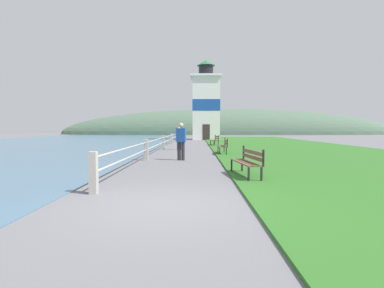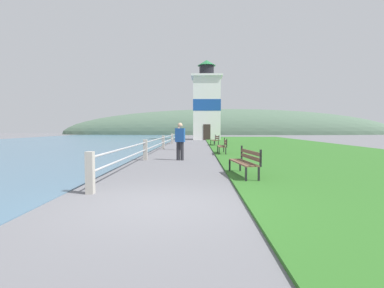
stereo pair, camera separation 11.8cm
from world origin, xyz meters
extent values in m
plane|color=slate|center=(0.00, 0.00, 0.00)|extent=(160.00, 160.00, 0.00)
cube|color=#2D6623|center=(7.79, 17.79, 0.03)|extent=(12.00, 53.37, 0.06)
cube|color=#476B84|center=(-14.29, 17.79, 0.01)|extent=(24.00, 85.40, 0.01)
cube|color=#A8A399|center=(-1.69, 1.00, 0.50)|extent=(0.18, 0.18, 1.00)
cube|color=#A8A399|center=(-1.69, 8.31, 0.50)|extent=(0.18, 0.18, 1.00)
cube|color=#A8A399|center=(-1.69, 15.62, 0.50)|extent=(0.18, 0.18, 1.00)
cube|color=#A8A399|center=(-1.69, 22.93, 0.50)|extent=(0.18, 0.18, 1.00)
cube|color=#A8A399|center=(-1.69, 30.25, 0.50)|extent=(0.18, 0.18, 1.00)
cylinder|color=#B2B2B7|center=(-1.69, 15.62, 0.85)|extent=(0.06, 29.25, 0.06)
cylinder|color=#B2B2B7|center=(-1.69, 15.62, 0.50)|extent=(0.06, 29.25, 0.06)
cube|color=brown|center=(2.09, 3.38, 0.47)|extent=(0.38, 1.96, 0.04)
cube|color=brown|center=(2.24, 3.40, 0.47)|extent=(0.38, 1.96, 0.04)
cube|color=brown|center=(2.38, 3.42, 0.47)|extent=(0.38, 1.96, 0.04)
cube|color=brown|center=(2.47, 3.43, 0.79)|extent=(0.32, 1.96, 0.11)
cube|color=brown|center=(2.47, 3.43, 0.63)|extent=(0.32, 1.96, 0.11)
cube|color=black|center=(2.18, 2.43, 0.23)|extent=(0.06, 0.06, 0.45)
cube|color=black|center=(1.92, 4.33, 0.23)|extent=(0.06, 0.06, 0.45)
cube|color=black|center=(2.55, 2.48, 0.23)|extent=(0.06, 0.06, 0.45)
cube|color=black|center=(2.29, 4.38, 0.23)|extent=(0.06, 0.06, 0.45)
cube|color=black|center=(2.60, 2.48, 0.70)|extent=(0.06, 0.06, 0.49)
cube|color=black|center=(2.34, 4.38, 0.70)|extent=(0.06, 0.06, 0.49)
cube|color=brown|center=(2.06, 11.63, 0.47)|extent=(0.14, 1.68, 0.04)
cube|color=brown|center=(2.21, 11.63, 0.47)|extent=(0.14, 1.68, 0.04)
cube|color=brown|center=(2.36, 11.62, 0.47)|extent=(0.14, 1.68, 0.04)
cube|color=brown|center=(2.44, 11.62, 0.79)|extent=(0.08, 1.68, 0.11)
cube|color=brown|center=(2.44, 11.62, 0.63)|extent=(0.08, 1.68, 0.11)
cube|color=black|center=(2.01, 10.81, 0.23)|extent=(0.05, 0.05, 0.45)
cube|color=black|center=(2.03, 12.44, 0.23)|extent=(0.05, 0.05, 0.45)
cube|color=black|center=(2.38, 10.81, 0.23)|extent=(0.05, 0.05, 0.45)
cube|color=black|center=(2.40, 12.44, 0.23)|extent=(0.05, 0.05, 0.45)
cube|color=black|center=(2.43, 10.81, 0.70)|extent=(0.05, 0.05, 0.49)
cube|color=black|center=(2.45, 12.44, 0.70)|extent=(0.05, 0.05, 0.49)
cube|color=brown|center=(2.10, 20.07, 0.47)|extent=(0.34, 1.62, 0.04)
cube|color=brown|center=(2.25, 20.09, 0.47)|extent=(0.34, 1.62, 0.04)
cube|color=brown|center=(2.39, 20.11, 0.47)|extent=(0.34, 1.62, 0.04)
cube|color=brown|center=(2.48, 20.12, 0.79)|extent=(0.28, 1.61, 0.11)
cube|color=brown|center=(2.48, 20.12, 0.63)|extent=(0.28, 1.61, 0.11)
cube|color=black|center=(2.17, 19.29, 0.23)|extent=(0.06, 0.06, 0.45)
cube|color=black|center=(1.96, 20.84, 0.23)|extent=(0.06, 0.06, 0.45)
cube|color=black|center=(2.54, 19.34, 0.23)|extent=(0.06, 0.06, 0.45)
cube|color=black|center=(2.32, 20.89, 0.23)|extent=(0.06, 0.06, 0.45)
cube|color=black|center=(2.59, 19.34, 0.70)|extent=(0.06, 0.06, 0.49)
cube|color=black|center=(2.37, 20.90, 0.70)|extent=(0.06, 0.06, 0.49)
cube|color=white|center=(1.92, 33.64, 4.04)|extent=(3.47, 3.47, 8.07)
cube|color=#194799|center=(1.92, 33.64, 4.44)|extent=(3.51, 3.51, 1.45)
cube|color=white|center=(1.92, 33.64, 8.20)|extent=(3.99, 3.99, 0.25)
cylinder|color=black|center=(1.92, 33.64, 8.99)|extent=(1.91, 1.91, 1.33)
cone|color=#23703D|center=(1.92, 33.64, 10.02)|extent=(2.38, 2.38, 0.73)
cube|color=#332823|center=(1.92, 31.89, 1.00)|extent=(0.90, 0.06, 2.00)
cylinder|color=#28282D|center=(-0.60, 15.12, 0.39)|extent=(0.15, 0.15, 0.78)
cylinder|color=#28282D|center=(-0.44, 15.04, 0.39)|extent=(0.15, 0.15, 0.78)
cube|color=#B22323|center=(-0.52, 15.08, 1.08)|extent=(0.44, 0.38, 0.59)
sphere|color=tan|center=(-0.52, 15.08, 1.50)|extent=(0.21, 0.21, 0.21)
cylinder|color=#28282D|center=(-0.12, 8.37, 0.44)|extent=(0.16, 0.16, 0.87)
cylinder|color=#28282D|center=(0.07, 8.32, 0.44)|extent=(0.16, 0.16, 0.87)
cube|color=#1E4C99|center=(-0.03, 8.34, 1.20)|extent=(0.48, 0.33, 0.66)
sphere|color=tan|center=(-0.03, 8.34, 1.67)|extent=(0.24, 0.24, 0.24)
ellipsoid|color=#4C6651|center=(8.00, 65.58, 0.00)|extent=(80.00, 16.00, 12.00)
camera|label=1|loc=(0.73, -5.91, 1.55)|focal=28.00mm
camera|label=2|loc=(0.85, -5.91, 1.55)|focal=28.00mm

